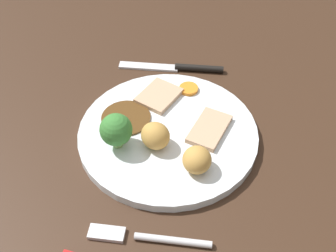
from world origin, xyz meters
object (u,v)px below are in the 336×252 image
Objects in this scene: meat_slice_main at (209,129)px; roast_potato_right at (197,160)px; meat_slice_under at (157,96)px; fork at (145,237)px; dinner_plate at (168,134)px; knife at (180,68)px; carrot_coin_front at (189,89)px; roast_potato_left at (155,136)px; broccoli_floret at (116,130)px.

roast_potato_right is at bearing 170.31° from meat_slice_main.
fork is at bearing -174.73° from meat_slice_under.
dinner_plate reaches higher than knife.
knife is (16.49, 0.06, -0.25)cm from dinner_plate.
knife is at bearing -90.97° from fork.
carrot_coin_front is at bearing 9.59° from roast_potato_right.
meat_slice_main is 1.76× the size of roast_potato_left.
roast_potato_left reaches higher than knife.
meat_slice_under is 9.86cm from knife.
meat_slice_main is at bearing -70.24° from broccoli_floret.
roast_potato_left is 0.28× the size of fork.
broccoli_floret is (-0.77, 5.38, 1.18)cm from roast_potato_left.
meat_slice_main is at bearing 109.57° from knife.
carrot_coin_front is 7.33cm from knife.
broccoli_floret is at bearing 69.99° from knife.
knife is at bearing 11.96° from roast_potato_right.
fork is at bearing 174.64° from carrot_coin_front.
fork is (-14.29, -0.94, -2.92)cm from roast_potato_left.
meat_slice_under is at bearing 20.76° from dinner_plate.
roast_potato_left reaches higher than dinner_plate.
roast_potato_right is at bearing -103.11° from broccoli_floret.
dinner_plate is 1.44× the size of knife.
meat_slice_main reaches higher than fork.
broccoli_floret reaches higher than fork.
knife is (9.41, -2.63, -1.35)cm from meat_slice_under.
dinner_plate is at bearing -24.49° from roast_potato_left.
fork is 0.82× the size of knife.
knife is (20.27, -6.70, -4.04)cm from broccoli_floret.
carrot_coin_front is at bearing 24.30° from meat_slice_main.
carrot_coin_front is 0.56× the size of broccoli_floret.
meat_slice_main is 0.50× the size of fork.
carrot_coin_front is (2.51, -4.78, -0.13)cm from meat_slice_under.
meat_slice_under is (6.26, 8.74, 0.00)cm from meat_slice_main.
fork is (-13.53, -6.32, -4.10)cm from broccoli_floret.
meat_slice_under is 24.53cm from fork.
roast_potato_right is 0.77× the size of broccoli_floret.
meat_slice_under is 1.57× the size of roast_potato_right.
carrot_coin_front is at bearing -12.31° from dinner_plate.
dinner_plate is 8.62cm from broccoli_floret.
roast_potato_right reaches higher than carrot_coin_front.
roast_potato_left is 0.79× the size of broccoli_floret.
roast_potato_right is 1.36× the size of carrot_coin_front.
meat_slice_main and meat_slice_under have the same top height.
roast_potato_left is at bearing -81.89° from broccoli_floret.
meat_slice_under is at bearing 54.38° from meat_slice_main.
roast_potato_left reaches higher than roast_potato_right.
fork is at bearing 178.57° from dinner_plate.
meat_slice_under is 15.55cm from roast_potato_right.
meat_slice_under reaches higher than knife.
carrot_coin_front is 27.05cm from fork.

